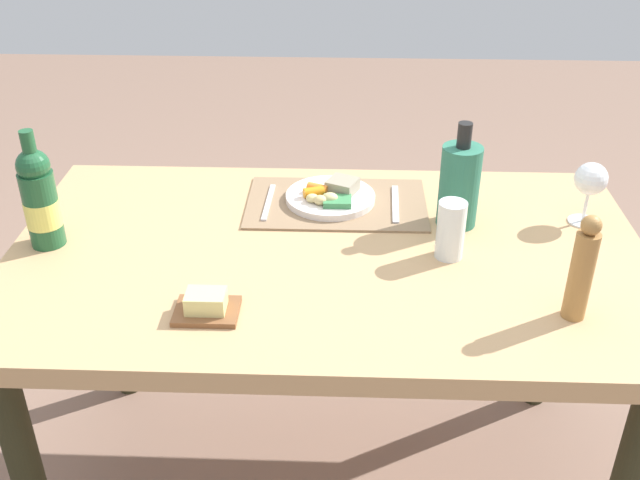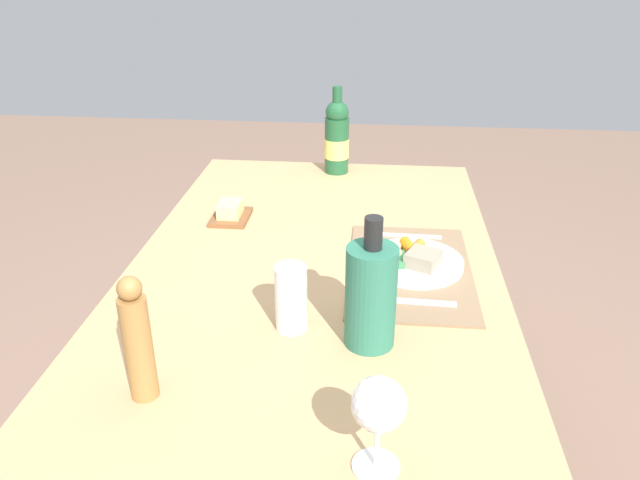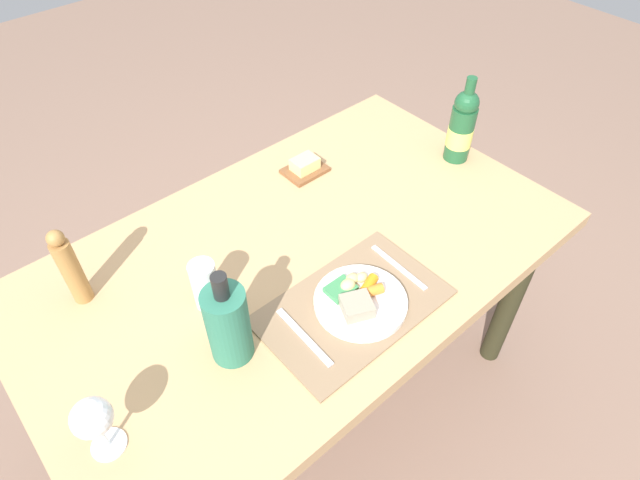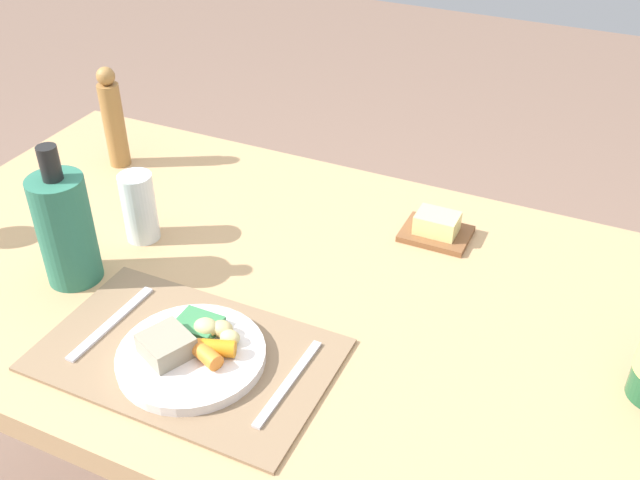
{
  "view_description": "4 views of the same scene",
  "coord_description": "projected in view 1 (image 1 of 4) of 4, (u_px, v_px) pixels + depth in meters",
  "views": [
    {
      "loc": [
        -0.04,
        1.47,
        1.65
      ],
      "look_at": [
        0.01,
        0.09,
        0.83
      ],
      "focal_mm": 41.78,
      "sensor_mm": 36.0,
      "label": 1
    },
    {
      "loc": [
        -1.3,
        -0.14,
        1.45
      ],
      "look_at": [
        -0.03,
        -0.02,
        0.83
      ],
      "focal_mm": 34.77,
      "sensor_mm": 36.0,
      "label": 2
    },
    {
      "loc": [
        -0.61,
        -0.78,
        1.81
      ],
      "look_at": [
        0.03,
        -0.05,
        0.82
      ],
      "focal_mm": 30.13,
      "sensor_mm": 36.0,
      "label": 3
    },
    {
      "loc": [
        0.53,
        -0.9,
        1.56
      ],
      "look_at": [
        0.06,
        0.1,
        0.79
      ],
      "focal_mm": 41.01,
      "sensor_mm": 36.0,
      "label": 4
    }
  ],
  "objects": [
    {
      "name": "wine_bottle",
      "position": [
        40.0,
        199.0,
        1.69
      ],
      "size": [
        0.08,
        0.08,
        0.28
      ],
      "color": "#1D522F",
      "rests_on": "dining_table"
    },
    {
      "name": "cooler_bottle",
      "position": [
        459.0,
        185.0,
        1.78
      ],
      "size": [
        0.1,
        0.1,
        0.26
      ],
      "color": "#2C6F56",
      "rests_on": "dining_table"
    },
    {
      "name": "dinner_plate",
      "position": [
        331.0,
        196.0,
        1.91
      ],
      "size": [
        0.23,
        0.23,
        0.05
      ],
      "color": "silver",
      "rests_on": "placemat"
    },
    {
      "name": "ground_plane",
      "position": [
        326.0,
        476.0,
        2.1
      ],
      "size": [
        8.0,
        8.0,
        0.0
      ],
      "primitive_type": "plane",
      "color": "#836555"
    },
    {
      "name": "butter_dish",
      "position": [
        206.0,
        306.0,
        1.5
      ],
      "size": [
        0.13,
        0.1,
        0.05
      ],
      "color": "brown",
      "rests_on": "dining_table"
    },
    {
      "name": "placemat",
      "position": [
        337.0,
        203.0,
        1.92
      ],
      "size": [
        0.46,
        0.28,
        0.01
      ],
      "primitive_type": "cube",
      "color": "#886B4F",
      "rests_on": "dining_table"
    },
    {
      "name": "knife",
      "position": [
        269.0,
        202.0,
        1.91
      ],
      "size": [
        0.02,
        0.19,
        0.0
      ],
      "primitive_type": "cube",
      "rotation": [
        0.0,
        0.0,
        -0.03
      ],
      "color": "silver",
      "rests_on": "placemat"
    },
    {
      "name": "water_tumbler",
      "position": [
        450.0,
        233.0,
        1.67
      ],
      "size": [
        0.06,
        0.06,
        0.14
      ],
      "color": "silver",
      "rests_on": "dining_table"
    },
    {
      "name": "fork",
      "position": [
        395.0,
        204.0,
        1.9
      ],
      "size": [
        0.02,
        0.2,
        0.0
      ],
      "primitive_type": "cube",
      "rotation": [
        0.0,
        0.0,
        -0.04
      ],
      "color": "silver",
      "rests_on": "placemat"
    },
    {
      "name": "wine_glass",
      "position": [
        591.0,
        181.0,
        1.78
      ],
      "size": [
        0.08,
        0.08,
        0.16
      ],
      "color": "white",
      "rests_on": "dining_table"
    },
    {
      "name": "pepper_mill",
      "position": [
        582.0,
        270.0,
        1.45
      ],
      "size": [
        0.05,
        0.05,
        0.23
      ],
      "color": "#A3733C",
      "rests_on": "dining_table"
    },
    {
      "name": "dining_table",
      "position": [
        327.0,
        283.0,
        1.77
      ],
      "size": [
        1.48,
        0.88,
        0.75
      ],
      "color": "tan",
      "rests_on": "ground_plane"
    }
  ]
}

